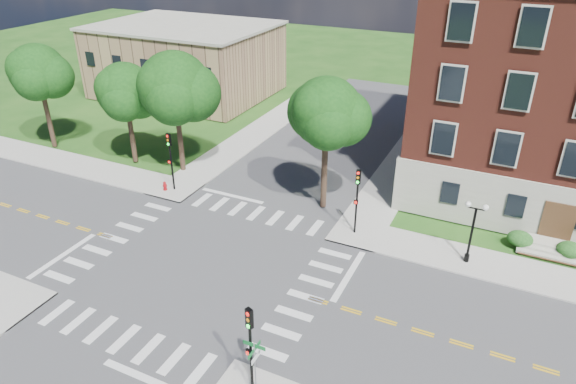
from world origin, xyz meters
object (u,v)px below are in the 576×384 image
at_px(traffic_signal_ne, 357,194).
at_px(twin_lamp_west, 472,229).
at_px(traffic_signal_nw, 170,154).
at_px(traffic_signal_se, 250,340).
at_px(street_sign_pole, 255,359).
at_px(fire_hydrant, 165,186).

distance_m(traffic_signal_ne, twin_lamp_west, 7.58).
bearing_deg(twin_lamp_west, traffic_signal_nw, 179.73).
xyz_separation_m(traffic_signal_se, twin_lamp_west, (7.41, 14.76, -0.66)).
distance_m(traffic_signal_ne, street_sign_pole, 15.11).
bearing_deg(traffic_signal_nw, traffic_signal_se, -43.94).
xyz_separation_m(traffic_signal_nw, twin_lamp_west, (22.84, -0.11, -0.66)).
bearing_deg(fire_hydrant, twin_lamp_west, 0.78).
relative_size(traffic_signal_se, street_sign_pole, 1.55).
height_order(traffic_signal_se, street_sign_pole, traffic_signal_se).
distance_m(traffic_signal_se, twin_lamp_west, 16.53).
relative_size(traffic_signal_se, twin_lamp_west, 1.13).
xyz_separation_m(traffic_signal_se, fire_hydrant, (-16.00, 14.44, -2.72)).
relative_size(traffic_signal_ne, fire_hydrant, 6.40).
bearing_deg(traffic_signal_ne, traffic_signal_se, -89.45).
distance_m(traffic_signal_ne, fire_hydrant, 16.10).
xyz_separation_m(traffic_signal_ne, twin_lamp_west, (7.55, -0.18, -0.66)).
distance_m(traffic_signal_ne, traffic_signal_nw, 15.29).
height_order(traffic_signal_ne, twin_lamp_west, traffic_signal_ne).
bearing_deg(street_sign_pole, traffic_signal_ne, 91.61).
bearing_deg(traffic_signal_se, street_sign_pole, -25.66).
height_order(traffic_signal_se, traffic_signal_ne, same).
distance_m(traffic_signal_nw, twin_lamp_west, 22.85).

